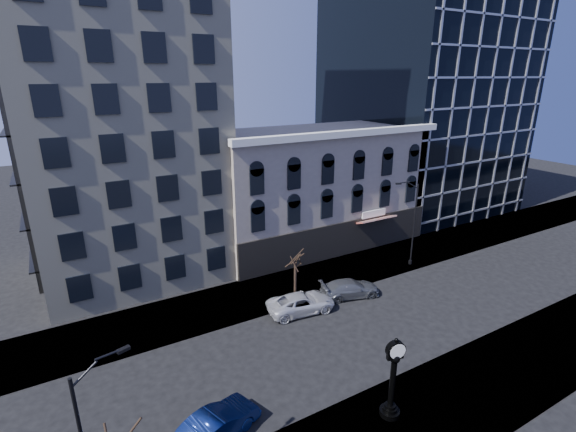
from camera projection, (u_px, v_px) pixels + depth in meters
ground at (292, 354)px, 27.08m from camera, size 160.00×160.00×0.00m
sidewalk_far at (242, 299)px, 33.63m from camera, size 160.00×6.00×0.12m
cream_tower at (109, 48)px, 33.51m from camera, size 15.90×15.40×42.50m
victorian_row at (314, 188)px, 43.88m from camera, size 22.60×11.19×12.50m
glass_office at (421, 101)px, 54.88m from camera, size 20.00×20.15×28.00m
street_clock at (393, 381)px, 21.47m from camera, size 1.07×1.07×4.73m
street_lamp_near at (94, 405)px, 14.84m from camera, size 1.99×0.78×7.88m
street_lamp_far at (410, 201)px, 37.71m from camera, size 2.07×0.90×8.30m
bare_tree_far at (295, 256)px, 33.74m from camera, size 2.48×2.48×4.26m
car_near_b at (215, 427)px, 20.53m from camera, size 5.10×3.20×1.59m
car_far_a at (301, 303)px, 31.79m from camera, size 5.51×3.05×1.46m
car_far_b at (350, 288)px, 34.01m from camera, size 5.25×3.22×1.42m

